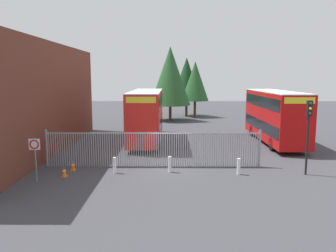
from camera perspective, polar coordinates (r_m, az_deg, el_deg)
The scene contains 15 objects.
ground_plane at distance 29.16m, azimuth 0.06°, elevation -2.75°, with size 100.00×100.00×0.00m, color #3D3D42.
depot_building_brick at distance 27.39m, azimuth -26.20°, elevation 4.20°, with size 7.88×21.75×8.08m, color brown.
palisade_fence at distance 21.12m, azimuth -2.57°, elevation -3.77°, with size 13.51×0.14×2.35m.
double_decker_bus_near_gate at distance 29.32m, azimuth -3.67°, elevation 2.08°, with size 2.54×10.81×4.42m.
double_decker_bus_behind_fence_left at distance 30.08m, azimuth 17.64°, elevation 1.87°, with size 2.54×10.81×4.42m.
bollard_near_left at distance 20.04m, azimuth -9.05°, elevation -6.61°, with size 0.20×0.20×0.95m, color silver.
bollard_center_front at distance 20.00m, azimuth 0.29°, elevation -6.53°, with size 0.20×0.20×0.95m, color silver.
bollard_near_right at distance 19.97m, azimuth 11.89°, elevation -6.74°, with size 0.20×0.20×0.95m, color silver.
traffic_cone_by_gate at distance 20.07m, azimuth -17.22°, elevation -7.41°, with size 0.34×0.34×0.59m.
traffic_cone_mid_forecourt at distance 21.23m, azimuth -15.84°, elevation -6.49°, with size 0.34×0.34×0.59m.
speed_limit_sign_post at distance 19.32m, azimuth -21.69°, elevation -3.70°, with size 0.60×0.14×2.40m.
traffic_light_kerbside at distance 20.62m, azimuth 22.77°, elevation 0.38°, with size 0.28×0.33×4.30m.
tree_tall_back at distance 43.28m, azimuth 0.38°, elevation 8.50°, with size 5.21×5.21×9.46m.
tree_short_side at distance 48.88m, azimuth 3.18°, elevation 8.36°, with size 3.82×3.82×8.38m.
tree_mid_row at distance 47.40m, azimuth 4.63°, elevation 7.59°, with size 3.82×3.82×7.76m.
Camera 1 is at (0.17, -20.62, 5.61)m, focal length 35.90 mm.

